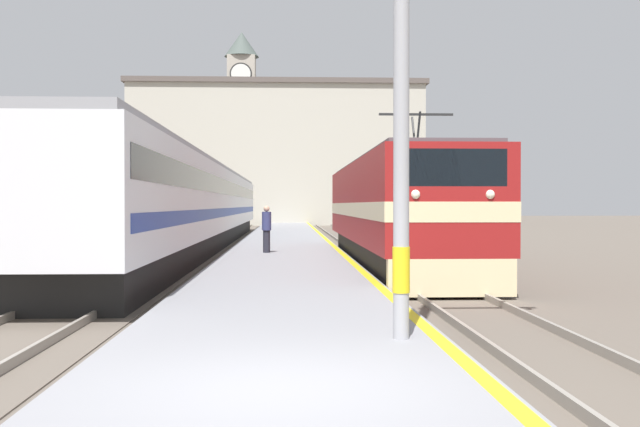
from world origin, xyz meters
The scene contains 9 objects.
ground_plane centered at (0.00, 30.00, 0.00)m, with size 200.00×200.00×0.00m, color #60564C.
platform centered at (0.00, 25.00, 0.15)m, with size 4.40×140.00×0.31m.
rail_track_near centered at (3.59, 25.00, 0.03)m, with size 2.84×140.00×0.16m.
rail_track_far centered at (-4.07, 25.00, 0.03)m, with size 2.83×140.00×0.16m.
locomotive_train centered at (3.59, 17.62, 1.83)m, with size 2.92×18.35×4.54m.
passenger_train centered at (-4.07, 29.00, 2.07)m, with size 2.92×47.20×3.84m.
person_on_platform centered at (-0.67, 20.14, 1.20)m, with size 0.34×0.34×1.71m.
clock_tower centered at (-5.13, 79.26, 11.61)m, with size 3.94×3.94×21.89m.
station_building centered at (-0.94, 69.12, 7.19)m, with size 29.64×8.48×14.34m.
Camera 1 is at (0.08, -7.13, 2.05)m, focal length 42.00 mm.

